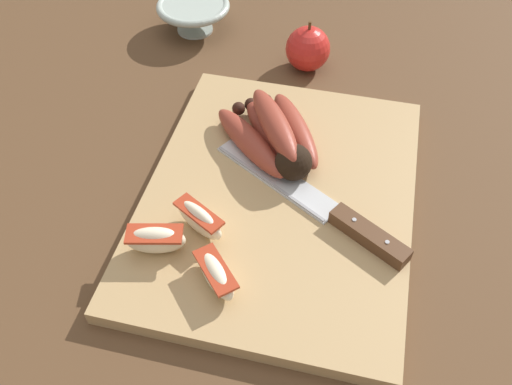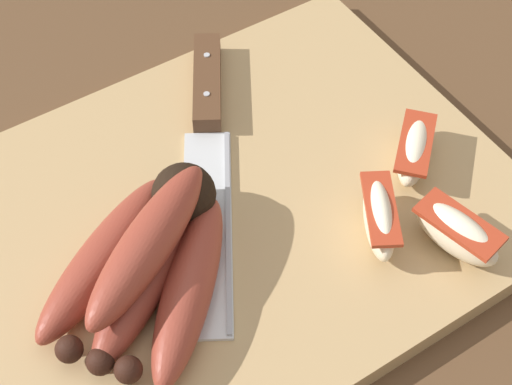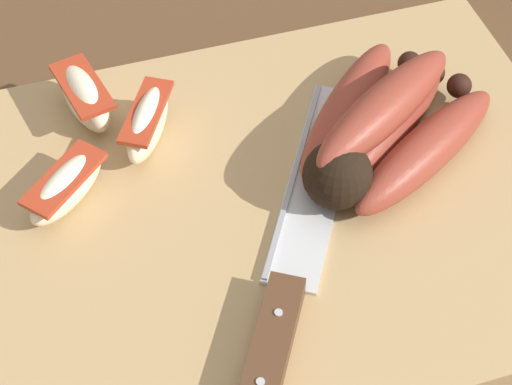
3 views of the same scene
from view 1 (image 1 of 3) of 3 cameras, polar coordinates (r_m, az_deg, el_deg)
The scene contains 9 objects.
ground_plane at distance 0.69m, azimuth 2.46°, elevation -0.80°, with size 6.00×6.00×0.00m, color brown.
cutting_board at distance 0.68m, azimuth 2.45°, elevation -0.57°, with size 0.42×0.32×0.02m, color tan.
banana_bunch at distance 0.71m, azimuth 1.93°, elevation 5.86°, with size 0.17×0.17×0.06m.
chefs_knife at distance 0.65m, azimuth 8.15°, elevation -2.22°, with size 0.17×0.26×0.02m.
apple_wedge_near at distance 0.59m, azimuth -4.17°, elevation -8.38°, with size 0.07×0.06×0.03m.
apple_wedge_middle at distance 0.63m, azimuth -5.87°, elevation -2.77°, with size 0.05×0.07×0.04m.
apple_wedge_far at distance 0.62m, azimuth -10.34°, elevation -4.82°, with size 0.04×0.07×0.04m.
whole_apple at distance 0.88m, azimuth 5.38°, elevation 14.56°, with size 0.07×0.07×0.08m.
ceramic_bowl at distance 0.98m, azimuth -6.44°, elevation 17.83°, with size 0.12×0.12×0.05m.
Camera 1 is at (-0.44, -0.07, 0.53)m, focal length 38.75 mm.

